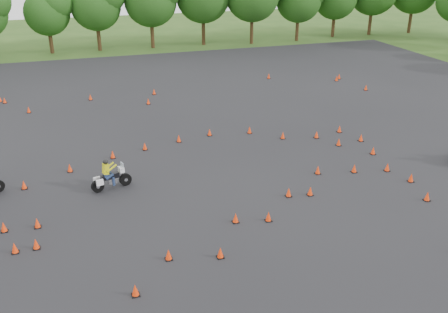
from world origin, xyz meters
name	(u,v)px	position (x,y,z in m)	size (l,w,h in m)	color
ground	(250,212)	(0.00, 0.00, 0.00)	(140.00, 140.00, 0.00)	#2D5119
asphalt_pad	(213,162)	(0.00, 6.00, 0.01)	(62.00, 62.00, 0.00)	black
treeline	(162,14)	(3.04, 35.24, 4.54)	(86.48, 32.01, 10.32)	#1F4914
traffic_cones	(214,162)	(-0.10, 5.54, 0.23)	(36.24, 32.81, 0.45)	#FF380A
rider_yellow	(111,174)	(-5.95, 4.41, 0.83)	(2.14, 0.66, 1.65)	#C3C111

